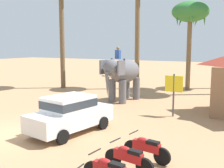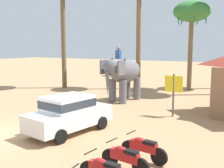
{
  "view_description": "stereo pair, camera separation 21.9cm",
  "coord_description": "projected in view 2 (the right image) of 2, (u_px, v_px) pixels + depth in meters",
  "views": [
    {
      "loc": [
        9.54,
        -8.26,
        3.93
      ],
      "look_at": [
        1.42,
        6.22,
        1.6
      ],
      "focal_mm": 43.67,
      "sensor_mm": 36.0,
      "label": 1
    },
    {
      "loc": [
        9.73,
        -8.15,
        3.93
      ],
      "look_at": [
        1.42,
        6.22,
        1.6
      ],
      "focal_mm": 43.67,
      "sensor_mm": 36.0,
      "label": 2
    }
  ],
  "objects": [
    {
      "name": "car_sedan_foreground",
      "position": [
        69.0,
        112.0,
        12.37
      ],
      "size": [
        2.35,
        4.32,
        1.7
      ],
      "color": "white",
      "rests_on": "ground"
    },
    {
      "name": "elephant_with_mahout",
      "position": [
        123.0,
        74.0,
        19.25
      ],
      "size": [
        1.95,
        3.96,
        3.88
      ],
      "color": "slate",
      "rests_on": "ground"
    },
    {
      "name": "ground_plane",
      "position": [
        17.0,
        133.0,
        12.36
      ],
      "size": [
        120.0,
        120.0,
        0.0
      ],
      "primitive_type": "plane",
      "color": "tan"
    },
    {
      "name": "signboard_yellow",
      "position": [
        174.0,
        87.0,
        15.04
      ],
      "size": [
        1.0,
        0.1,
        2.4
      ],
      "color": "#4C4C51",
      "rests_on": "ground"
    },
    {
      "name": "motorcycle_mid_row",
      "position": [
        125.0,
        158.0,
        8.51
      ],
      "size": [
        1.8,
        0.55,
        0.94
      ],
      "color": "black",
      "rests_on": "ground"
    },
    {
      "name": "motorcycle_fourth_in_row",
      "position": [
        143.0,
        148.0,
        9.32
      ],
      "size": [
        1.8,
        0.55,
        0.94
      ],
      "color": "black",
      "rests_on": "ground"
    },
    {
      "name": "palm_tree_left_of_road",
      "position": [
        192.0,
        14.0,
        23.62
      ],
      "size": [
        3.2,
        3.2,
        7.79
      ],
      "color": "brown",
      "rests_on": "ground"
    }
  ]
}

